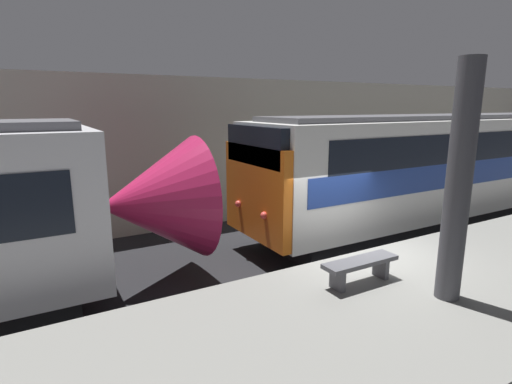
{
  "coord_description": "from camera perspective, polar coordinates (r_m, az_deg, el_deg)",
  "views": [
    {
      "loc": [
        -6.13,
        -6.09,
        4.07
      ],
      "look_at": [
        -2.06,
        1.0,
        2.3
      ],
      "focal_mm": 28.0,
      "sensor_mm": 36.0,
      "label": 1
    }
  ],
  "objects": [
    {
      "name": "train_boxy",
      "position": [
        17.02,
        29.4,
        3.47
      ],
      "size": [
        19.58,
        3.0,
        3.79
      ],
      "color": "black",
      "rests_on": "ground"
    },
    {
      "name": "platform_bench",
      "position": [
        7.5,
        14.68,
        -10.12
      ],
      "size": [
        1.5,
        0.4,
        0.45
      ],
      "color": "#4C4C51",
      "rests_on": "platform"
    },
    {
      "name": "platform",
      "position": [
        8.19,
        24.61,
        -15.08
      ],
      "size": [
        40.0,
        4.05,
        0.93
      ],
      "color": "slate",
      "rests_on": "ground"
    },
    {
      "name": "ground_plane",
      "position": [
        9.55,
        14.25,
        -13.42
      ],
      "size": [
        120.0,
        120.0,
        0.0
      ],
      "primitive_type": "plane",
      "color": "black"
    },
    {
      "name": "station_rear_barrier",
      "position": [
        14.13,
        -3.93,
        5.8
      ],
      "size": [
        50.0,
        0.15,
        5.0
      ],
      "color": "#B2AD9E",
      "rests_on": "ground"
    },
    {
      "name": "support_pillar_near",
      "position": [
        7.06,
        26.96,
        1.04
      ],
      "size": [
        0.39,
        0.39,
        3.86
      ],
      "color": "#47474C",
      "rests_on": "platform"
    }
  ]
}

